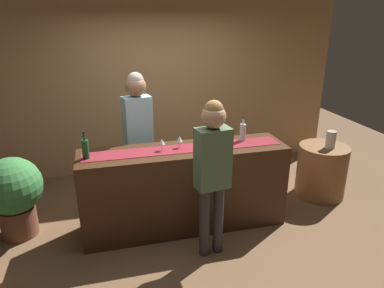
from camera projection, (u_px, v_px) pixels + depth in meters
ground_plane at (185, 224)px, 4.37m from camera, size 10.00×10.00×0.00m
back_wall at (157, 81)px, 5.59m from camera, size 6.00×0.12×2.90m
bar_counter at (185, 188)px, 4.19m from camera, size 2.39×0.60×1.01m
counter_runner_cloth at (184, 149)px, 4.02m from camera, size 2.27×0.28×0.01m
wine_bottle_clear at (243, 132)px, 4.23m from camera, size 0.07×0.07×0.30m
wine_bottle_green at (85, 149)px, 3.70m from camera, size 0.07×0.07×0.30m
wine_glass_near_customer at (180, 139)px, 4.00m from camera, size 0.07×0.07×0.14m
wine_glass_mid_counter at (162, 142)px, 3.92m from camera, size 0.07×0.07×0.14m
bartender at (138, 126)px, 4.39m from camera, size 0.38×0.27×1.81m
customer_sipping at (213, 164)px, 3.50m from camera, size 0.36×0.25×1.70m
round_side_table at (321, 171)px, 4.97m from camera, size 0.68×0.68×0.74m
vase_on_side_table at (331, 140)px, 4.74m from camera, size 0.13×0.13×0.24m
potted_plant_tall at (13, 192)px, 3.99m from camera, size 0.66×0.66×0.96m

